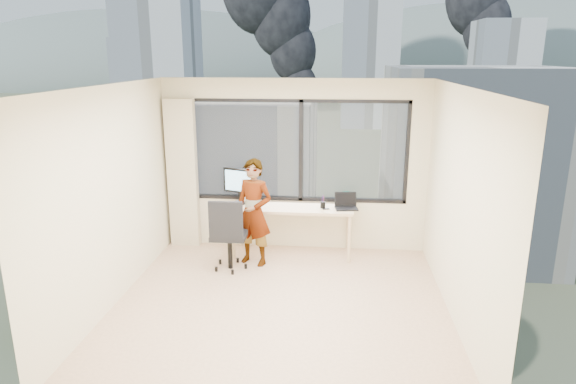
# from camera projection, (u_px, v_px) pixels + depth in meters

# --- Properties ---
(floor) EXTENTS (4.00, 4.00, 0.01)m
(floor) POSITION_uv_depth(u_px,v_px,m) (280.00, 305.00, 6.05)
(floor) COLOR #D6AF8B
(floor) RESTS_ON ground
(ceiling) EXTENTS (4.00, 4.00, 0.01)m
(ceiling) POSITION_uv_depth(u_px,v_px,m) (279.00, 86.00, 5.36)
(ceiling) COLOR white
(ceiling) RESTS_ON ground
(wall_front) EXTENTS (4.00, 0.01, 2.60)m
(wall_front) POSITION_uv_depth(u_px,v_px,m) (249.00, 277.00, 3.79)
(wall_front) COLOR beige
(wall_front) RESTS_ON ground
(wall_left) EXTENTS (0.01, 4.00, 2.60)m
(wall_left) POSITION_uv_depth(u_px,v_px,m) (111.00, 198.00, 5.89)
(wall_left) COLOR beige
(wall_left) RESTS_ON ground
(wall_right) EXTENTS (0.01, 4.00, 2.60)m
(wall_right) POSITION_uv_depth(u_px,v_px,m) (460.00, 207.00, 5.52)
(wall_right) COLOR beige
(wall_right) RESTS_ON ground
(window_wall) EXTENTS (3.30, 0.16, 1.55)m
(window_wall) POSITION_uv_depth(u_px,v_px,m) (298.00, 151.00, 7.56)
(window_wall) COLOR black
(window_wall) RESTS_ON ground
(curtain) EXTENTS (0.45, 0.14, 2.30)m
(curtain) POSITION_uv_depth(u_px,v_px,m) (183.00, 174.00, 7.71)
(curtain) COLOR beige
(curtain) RESTS_ON floor
(desk) EXTENTS (1.80, 0.60, 0.75)m
(desk) POSITION_uv_depth(u_px,v_px,m) (292.00, 230.00, 7.54)
(desk) COLOR beige
(desk) RESTS_ON floor
(chair) EXTENTS (0.56, 0.56, 1.07)m
(chair) POSITION_uv_depth(u_px,v_px,m) (229.00, 232.00, 6.97)
(chair) COLOR black
(chair) RESTS_ON floor
(person) EXTENTS (0.65, 0.54, 1.54)m
(person) POSITION_uv_depth(u_px,v_px,m) (254.00, 212.00, 7.10)
(person) COLOR #2D2D33
(person) RESTS_ON floor
(monitor) EXTENTS (0.55, 0.29, 0.54)m
(monitor) POSITION_uv_depth(u_px,v_px,m) (240.00, 186.00, 7.53)
(monitor) COLOR black
(monitor) RESTS_ON desk
(game_console) EXTENTS (0.34, 0.29, 0.08)m
(game_console) POSITION_uv_depth(u_px,v_px,m) (250.00, 198.00, 7.75)
(game_console) COLOR white
(game_console) RESTS_ON desk
(laptop) EXTENTS (0.37, 0.38, 0.21)m
(laptop) POSITION_uv_depth(u_px,v_px,m) (347.00, 202.00, 7.29)
(laptop) COLOR black
(laptop) RESTS_ON desk
(cellphone) EXTENTS (0.11, 0.08, 0.01)m
(cellphone) POSITION_uv_depth(u_px,v_px,m) (326.00, 209.00, 7.30)
(cellphone) COLOR black
(cellphone) RESTS_ON desk
(pen_cup) EXTENTS (0.09, 0.09, 0.09)m
(pen_cup) POSITION_uv_depth(u_px,v_px,m) (323.00, 205.00, 7.36)
(pen_cup) COLOR black
(pen_cup) RESTS_ON desk
(handbag) EXTENTS (0.27, 0.18, 0.19)m
(handbag) POSITION_uv_depth(u_px,v_px,m) (346.00, 197.00, 7.57)
(handbag) COLOR #0D5042
(handbag) RESTS_ON desk
(exterior_ground) EXTENTS (400.00, 400.00, 0.04)m
(exterior_ground) POSITION_uv_depth(u_px,v_px,m) (334.00, 125.00, 124.93)
(exterior_ground) COLOR #515B3D
(exterior_ground) RESTS_ON ground
(near_bldg_a) EXTENTS (16.00, 12.00, 14.00)m
(near_bldg_a) POSITION_uv_depth(u_px,v_px,m) (206.00, 192.00, 37.54)
(near_bldg_a) COLOR beige
(near_bldg_a) RESTS_ON exterior_ground
(near_bldg_b) EXTENTS (14.00, 13.00, 16.00)m
(near_bldg_b) POSITION_uv_depth(u_px,v_px,m) (469.00, 163.00, 42.98)
(near_bldg_b) COLOR silver
(near_bldg_b) RESTS_ON exterior_ground
(far_tower_a) EXTENTS (14.00, 14.00, 28.00)m
(far_tower_a) POSITION_uv_depth(u_px,v_px,m) (160.00, 70.00, 100.53)
(far_tower_a) COLOR silver
(far_tower_a) RESTS_ON exterior_ground
(far_tower_b) EXTENTS (13.00, 13.00, 30.00)m
(far_tower_b) POSITION_uv_depth(u_px,v_px,m) (369.00, 63.00, 120.22)
(far_tower_b) COLOR silver
(far_tower_b) RESTS_ON exterior_ground
(far_tower_c) EXTENTS (15.00, 15.00, 26.00)m
(far_tower_c) POSITION_uv_depth(u_px,v_px,m) (502.00, 70.00, 136.47)
(far_tower_c) COLOR silver
(far_tower_c) RESTS_ON exterior_ground
(far_tower_d) EXTENTS (16.00, 14.00, 22.00)m
(far_tower_d) POSITION_uv_depth(u_px,v_px,m) (144.00, 75.00, 156.46)
(far_tower_d) COLOR silver
(far_tower_d) RESTS_ON exterior_ground
(hill_a) EXTENTS (288.00, 216.00, 90.00)m
(hill_a) POSITION_uv_depth(u_px,v_px,m) (153.00, 82.00, 328.18)
(hill_a) COLOR slate
(hill_a) RESTS_ON exterior_ground
(hill_b) EXTENTS (300.00, 220.00, 96.00)m
(hill_b) POSITION_uv_depth(u_px,v_px,m) (500.00, 84.00, 307.52)
(hill_b) COLOR slate
(hill_b) RESTS_ON exterior_ground
(tree_a) EXTENTS (7.00, 7.00, 8.00)m
(tree_a) POSITION_uv_depth(u_px,v_px,m) (66.00, 269.00, 31.31)
(tree_a) COLOR #1E521B
(tree_a) RESTS_ON exterior_ground
(tree_b) EXTENTS (7.60, 7.60, 9.00)m
(tree_b) POSITION_uv_depth(u_px,v_px,m) (399.00, 308.00, 25.46)
(tree_b) COLOR #1E521B
(tree_b) RESTS_ON exterior_ground
(tree_c) EXTENTS (8.40, 8.40, 10.00)m
(tree_c) POSITION_uv_depth(u_px,v_px,m) (575.00, 193.00, 44.76)
(tree_c) COLOR #1E521B
(tree_c) RESTS_ON exterior_ground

